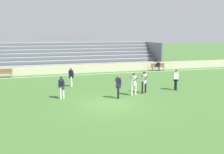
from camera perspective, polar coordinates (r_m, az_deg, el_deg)
ground_plane at (r=15.88m, az=-0.39°, el=-6.46°), size 160.00×160.00×0.00m
field_line_sideline at (r=27.07m, az=-6.85°, el=0.55°), size 44.00×0.12×0.01m
sideline_wall at (r=28.26m, az=-7.27°, el=1.96°), size 48.00×0.16×0.98m
bleacher_stand at (r=31.42m, az=-11.96°, el=4.99°), size 25.80×5.71×3.92m
bench_far_right at (r=30.37m, az=10.94°, el=2.54°), size 1.80×0.40×0.90m
bench_near_wall_gap at (r=27.61m, az=-24.62°, el=1.00°), size 1.80×0.40×0.90m
spectator_seated at (r=30.24m, az=11.05°, el=2.81°), size 0.36×0.42×1.21m
player_white_challenging at (r=18.65m, az=7.69°, el=-0.78°), size 0.54×0.70×1.70m
player_white_on_ball at (r=17.88m, az=5.22°, el=-1.22°), size 0.49×0.73×1.70m
player_white_overlapping at (r=20.17m, az=15.04°, el=-0.22°), size 0.59×0.41×1.69m
player_dark_deep_cover at (r=17.32m, az=-11.96°, el=-2.02°), size 0.47×0.64×1.61m
player_dark_dropping_back at (r=16.98m, az=1.52°, el=-1.81°), size 0.57×0.44×1.70m
player_dark_wide_left at (r=21.12m, az=-9.74°, el=0.39°), size 0.57×0.44×1.66m
soccer_ball at (r=18.93m, az=5.50°, el=-3.38°), size 0.22×0.22×0.22m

